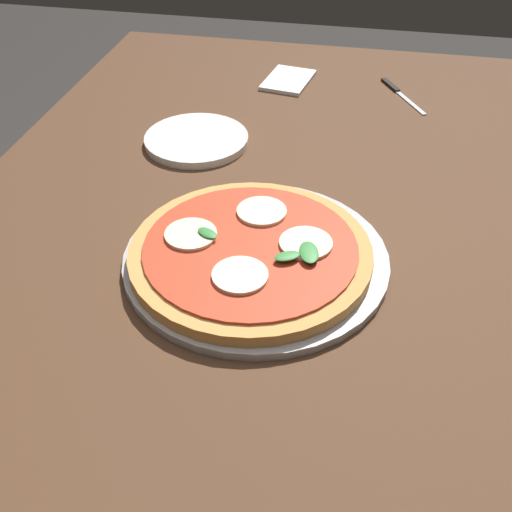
% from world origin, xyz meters
% --- Properties ---
extents(ground_plane, '(6.00, 6.00, 0.00)m').
position_xyz_m(ground_plane, '(0.00, 0.00, 0.00)').
color(ground_plane, '#2D2B28').
extents(dining_table, '(1.55, 0.99, 0.70)m').
position_xyz_m(dining_table, '(0.00, 0.00, 0.62)').
color(dining_table, '#4C301E').
rests_on(dining_table, ground_plane).
extents(serving_tray, '(0.37, 0.37, 0.01)m').
position_xyz_m(serving_tray, '(-0.07, -0.01, 0.71)').
color(serving_tray, '#B2B2B7').
rests_on(serving_tray, dining_table).
extents(pizza, '(0.33, 0.33, 0.03)m').
position_xyz_m(pizza, '(-0.08, -0.00, 0.73)').
color(pizza, tan).
rests_on(pizza, serving_tray).
extents(plate_white, '(0.19, 0.19, 0.01)m').
position_xyz_m(plate_white, '(0.24, 0.17, 0.71)').
color(plate_white, white).
rests_on(plate_white, dining_table).
extents(napkin, '(0.14, 0.11, 0.01)m').
position_xyz_m(napkin, '(0.54, 0.05, 0.71)').
color(napkin, white).
rests_on(napkin, dining_table).
extents(knife, '(0.16, 0.10, 0.01)m').
position_xyz_m(knife, '(0.53, -0.19, 0.71)').
color(knife, black).
rests_on(knife, dining_table).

